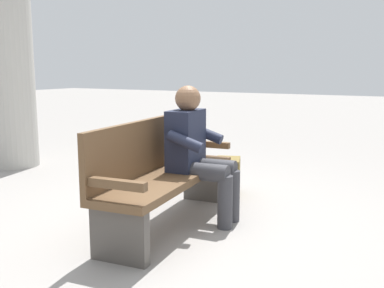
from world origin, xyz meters
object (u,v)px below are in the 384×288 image
object	(u,v)px
person_seated	(198,150)
backpack	(227,177)
support_pillar	(6,26)
bench_near	(162,172)

from	to	relation	value
person_seated	backpack	bearing A→B (deg)	-178.84
backpack	support_pillar	distance (m)	3.57
support_pillar	person_seated	bearing A→B (deg)	76.50
bench_near	backpack	distance (m)	1.13
backpack	support_pillar	xyz separation A→B (m)	(0.07, -3.16, 1.67)
backpack	person_seated	bearing A→B (deg)	6.82
bench_near	support_pillar	world-z (taller)	support_pillar
person_seated	support_pillar	xyz separation A→B (m)	(-0.78, -3.26, 1.24)
bench_near	person_seated	xyz separation A→B (m)	(-0.24, 0.21, 0.17)
backpack	support_pillar	bearing A→B (deg)	-88.71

